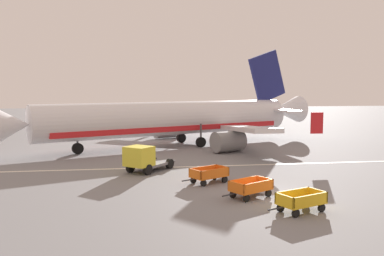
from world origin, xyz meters
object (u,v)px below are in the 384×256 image
at_px(baggage_cart_second_in_row, 251,188).
at_px(airplane, 179,119).
at_px(service_truck_beside_carts, 143,158).
at_px(baggage_cart_third_in_row, 209,174).
at_px(baggage_cart_nearest, 301,201).

bearing_deg(baggage_cart_second_in_row, airplane, 94.23).
height_order(baggage_cart_second_in_row, service_truck_beside_carts, service_truck_beside_carts).
distance_m(baggage_cart_second_in_row, baggage_cart_third_in_row, 4.47).
relative_size(baggage_cart_second_in_row, baggage_cart_third_in_row, 0.99).
height_order(airplane, baggage_cart_third_in_row, airplane).
bearing_deg(service_truck_beside_carts, baggage_cart_third_in_row, -44.08).
xyz_separation_m(baggage_cart_nearest, baggage_cart_third_in_row, (-3.60, 7.33, 0.00)).
bearing_deg(baggage_cart_nearest, service_truck_beside_carts, 124.63).
relative_size(airplane, baggage_cart_second_in_row, 10.41).
xyz_separation_m(airplane, service_truck_beside_carts, (-4.51, -14.32, -1.95)).
distance_m(baggage_cart_second_in_row, service_truck_beside_carts, 10.41).
bearing_deg(airplane, service_truck_beside_carts, -107.49).
distance_m(baggage_cart_nearest, service_truck_beside_carts, 14.10).
height_order(baggage_cart_nearest, service_truck_beside_carts, service_truck_beside_carts).
bearing_deg(airplane, baggage_cart_second_in_row, -85.77).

